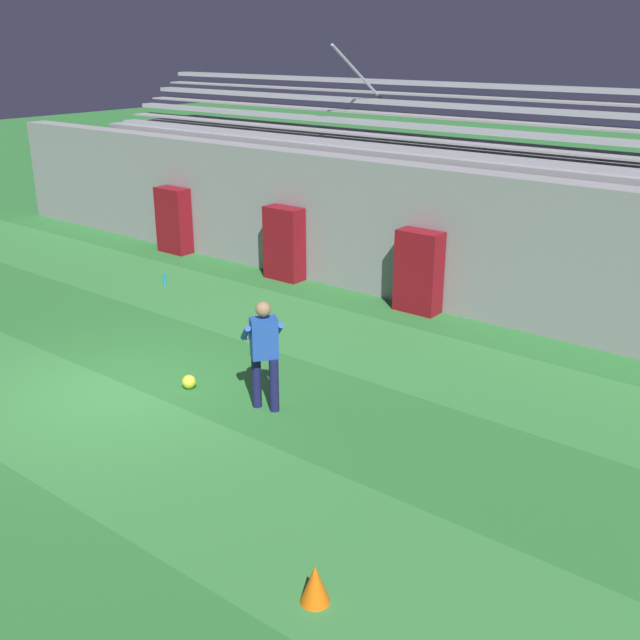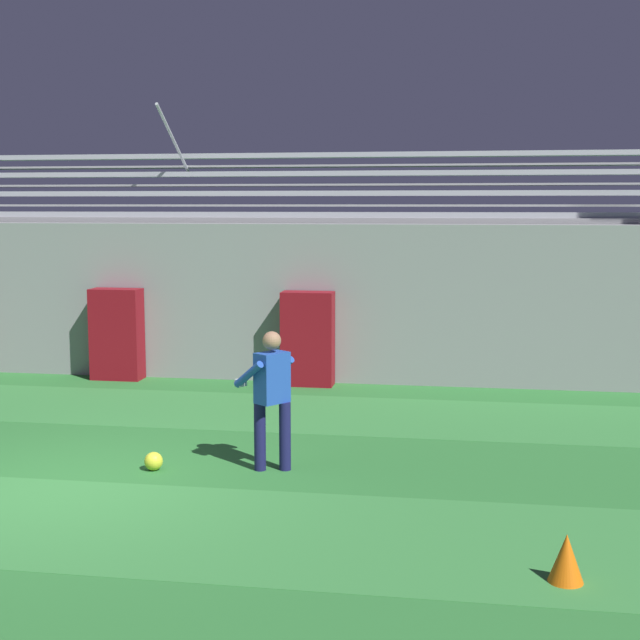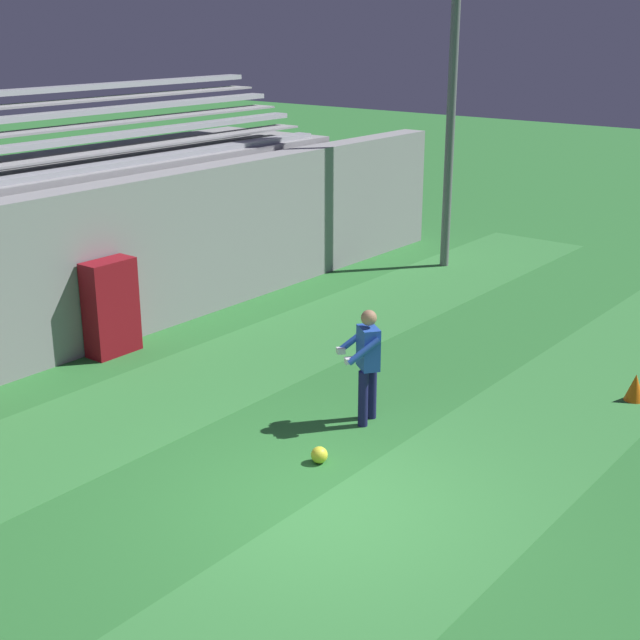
{
  "view_description": "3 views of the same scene",
  "coord_description": "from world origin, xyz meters",
  "px_view_note": "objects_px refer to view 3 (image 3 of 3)",
  "views": [
    {
      "loc": [
        8.93,
        -6.33,
        5.12
      ],
      "look_at": [
        2.25,
        2.16,
        1.05
      ],
      "focal_mm": 42.0,
      "sensor_mm": 36.0,
      "label": 1
    },
    {
      "loc": [
        4.39,
        -9.13,
        3.15
      ],
      "look_at": [
        2.69,
        1.41,
        1.75
      ],
      "focal_mm": 50.0,
      "sensor_mm": 36.0,
      "label": 2
    },
    {
      "loc": [
        -7.29,
        -5.7,
        5.45
      ],
      "look_at": [
        1.54,
        1.28,
        1.63
      ],
      "focal_mm": 50.0,
      "sensor_mm": 36.0,
      "label": 3
    }
  ],
  "objects_px": {
    "floodlight_pole": "(454,39)",
    "padding_pillar_gate_right": "(111,307)",
    "goalkeeper": "(367,359)",
    "soccer_ball": "(319,455)",
    "traffic_cone": "(635,387)"
  },
  "relations": [
    {
      "from": "floodlight_pole",
      "to": "padding_pillar_gate_right",
      "type": "bearing_deg",
      "value": 170.04
    },
    {
      "from": "goalkeeper",
      "to": "soccer_ball",
      "type": "distance_m",
      "value": 1.64
    },
    {
      "from": "goalkeeper",
      "to": "soccer_ball",
      "type": "relative_size",
      "value": 7.59
    },
    {
      "from": "goalkeeper",
      "to": "traffic_cone",
      "type": "relative_size",
      "value": 3.98
    },
    {
      "from": "floodlight_pole",
      "to": "goalkeeper",
      "type": "relative_size",
      "value": 4.77
    },
    {
      "from": "padding_pillar_gate_right",
      "to": "goalkeeper",
      "type": "relative_size",
      "value": 0.98
    },
    {
      "from": "floodlight_pole",
      "to": "goalkeeper",
      "type": "xyz_separation_m",
      "value": [
        -8.05,
        -3.51,
        -4.09
      ]
    },
    {
      "from": "padding_pillar_gate_right",
      "to": "goalkeeper",
      "type": "distance_m",
      "value": 5.02
    },
    {
      "from": "floodlight_pole",
      "to": "traffic_cone",
      "type": "height_order",
      "value": "floodlight_pole"
    },
    {
      "from": "padding_pillar_gate_right",
      "to": "goalkeeper",
      "type": "xyz_separation_m",
      "value": [
        0.44,
        -5.0,
        0.13
      ]
    },
    {
      "from": "padding_pillar_gate_right",
      "to": "floodlight_pole",
      "type": "height_order",
      "value": "floodlight_pole"
    },
    {
      "from": "floodlight_pole",
      "to": "traffic_cone",
      "type": "bearing_deg",
      "value": -128.38
    },
    {
      "from": "goalkeeper",
      "to": "padding_pillar_gate_right",
      "type": "bearing_deg",
      "value": 94.99
    },
    {
      "from": "padding_pillar_gate_right",
      "to": "soccer_ball",
      "type": "bearing_deg",
      "value": -100.24
    },
    {
      "from": "padding_pillar_gate_right",
      "to": "traffic_cone",
      "type": "xyz_separation_m",
      "value": [
        3.54,
        -7.73,
        -0.61
      ]
    }
  ]
}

